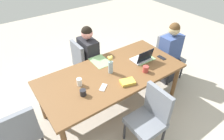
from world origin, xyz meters
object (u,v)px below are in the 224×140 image
Objects in this scene: flower_vase at (111,64)px; coffee_mug_near_left at (146,69)px; chair_head_left_right_near at (20,131)px; chair_near_left_far at (150,116)px; chair_far_left_mid at (84,61)px; book_red_cover at (128,82)px; coffee_mug_near_right at (83,93)px; phone_black at (161,58)px; chair_head_right_left_near at (168,54)px; dining_table at (112,76)px; coffee_mug_centre_left at (79,82)px; phone_silver at (103,87)px; person_far_left_mid at (89,60)px; person_head_right_left_near at (169,56)px; laptop_head_right_left_near at (142,58)px.

coffee_mug_near_left is (0.44, -0.29, -0.10)m from flower_vase.
chair_near_left_far is at bearing -27.15° from chair_head_left_right_near.
chair_far_left_mid reaches higher than book_red_cover.
phone_black is (1.50, 0.03, -0.04)m from coffee_mug_near_right.
chair_head_right_left_near is 1.49m from flower_vase.
dining_table is at bearing 2.11° from chair_head_left_right_near.
coffee_mug_near_left reaches higher than phone_black.
coffee_mug_centre_left is 0.34m from phone_silver.
chair_head_right_left_near is 8.28× the size of coffee_mug_centre_left.
person_far_left_mid is 1.68m from chair_head_left_right_near.
coffee_mug_centre_left reaches higher than phone_black.
chair_near_left_far reaches higher than coffee_mug_centre_left.
person_far_left_mid is 1.14m from book_red_cover.
phone_silver is (-0.26, -1.05, 0.25)m from chair_far_left_mid.
chair_head_left_right_near is (-1.46, 0.75, 0.00)m from chair_near_left_far.
dining_table is 0.93m from phone_black.
dining_table is 1.84× the size of person_head_right_left_near.
flower_vase is 3.02× the size of coffee_mug_near_left.
laptop_head_right_left_near is at bearing -2.35° from coffee_mug_centre_left.
chair_far_left_mid is at bearing 91.30° from flower_vase.
chair_near_left_far is at bearing -146.60° from chair_head_right_left_near.
coffee_mug_centre_left is (-0.96, 0.30, 0.01)m from coffee_mug_near_left.
person_head_right_left_near is at bearing 17.95° from coffee_mug_near_left.
chair_head_left_right_near is (-1.45, -0.84, -0.03)m from person_far_left_mid.
coffee_mug_near_right is (-0.58, -0.17, 0.11)m from dining_table.
phone_black and phone_silver have the same top height.
person_head_right_left_near is 1.69m from phone_silver.
phone_black is (0.87, 0.65, 0.25)m from chair_near_left_far.
person_far_left_mid is 1.18m from coffee_mug_near_right.
chair_near_left_far reaches higher than dining_table.
flower_vase is 2.70× the size of coffee_mug_centre_left.
chair_far_left_mid is 4.50× the size of book_red_cover.
chair_head_right_left_near reaches higher than coffee_mug_near_left.
phone_black is at bearing -9.97° from flower_vase.
phone_silver is at bearing -141.48° from flower_vase.
coffee_mug_near_right is 0.30m from phone_silver.
person_far_left_mid reaches higher than chair_head_right_left_near.
coffee_mug_near_left is 0.49× the size of book_red_cover.
phone_silver is at bearing -103.81° from chair_far_left_mid.
flower_vase reaches higher than book_red_cover.
dining_table is at bearing -175.81° from chair_head_right_left_near.
dining_table is 6.87× the size of laptop_head_right_left_near.
chair_near_left_far is at bearing -125.66° from coffee_mug_near_left.
person_far_left_mid is at bearing 30.06° from chair_head_left_right_near.
chair_far_left_mid is at bearing 61.68° from coffee_mug_near_right.
flower_vase reaches higher than phone_black.
chair_head_right_left_near reaches higher than dining_table.
flower_vase is 0.54m from coffee_mug_near_left.
flower_vase reaches higher than dining_table.
coffee_mug_near_right is 0.21m from coffee_mug_centre_left.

